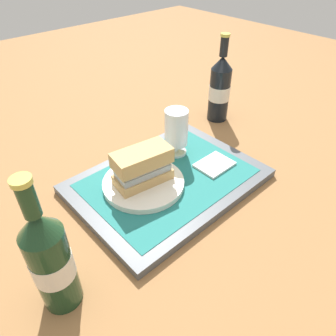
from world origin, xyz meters
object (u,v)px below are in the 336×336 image
(sandwich, at_px, (144,166))
(second_bottle, at_px, (51,260))
(plate, at_px, (144,183))
(beer_glass, at_px, (176,131))
(beer_bottle, at_px, (220,88))

(sandwich, distance_m, second_bottle, 0.30)
(second_bottle, bearing_deg, plate, 23.13)
(sandwich, bearing_deg, beer_glass, 26.36)
(sandwich, distance_m, beer_glass, 0.15)
(sandwich, height_order, second_bottle, second_bottle)
(beer_glass, distance_m, beer_bottle, 0.27)
(beer_bottle, distance_m, second_bottle, 0.71)
(plate, xyz_separation_m, beer_bottle, (0.40, 0.12, 0.08))
(beer_bottle, bearing_deg, second_bottle, -160.86)
(beer_glass, bearing_deg, sandwich, -162.36)
(beer_bottle, height_order, second_bottle, same)
(sandwich, relative_size, second_bottle, 0.52)
(plate, relative_size, beer_glass, 1.52)
(beer_glass, distance_m, second_bottle, 0.45)
(second_bottle, bearing_deg, beer_glass, 21.04)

